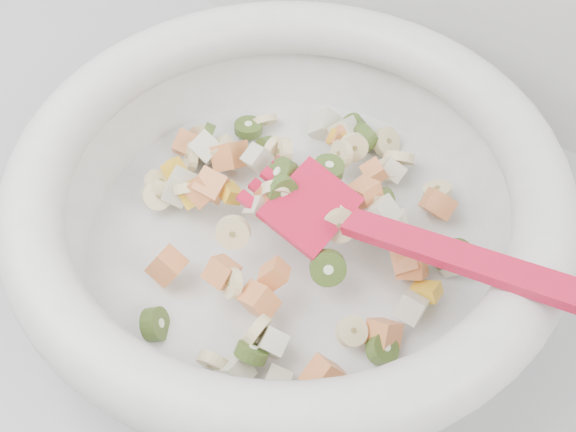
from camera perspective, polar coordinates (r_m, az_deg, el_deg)
The scene contains 1 object.
mixing_bowl at distance 0.56m, azimuth 0.04°, elevation 1.00°, with size 0.48×0.43×0.14m.
Camera 1 is at (0.24, 1.18, 1.40)m, focal length 45.00 mm.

